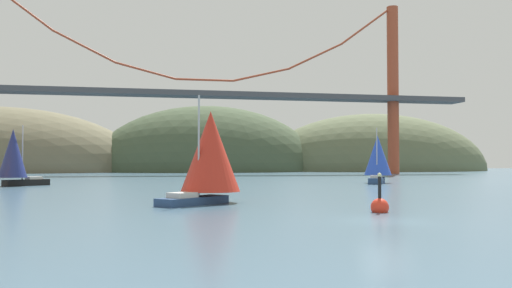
{
  "coord_description": "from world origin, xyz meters",
  "views": [
    {
      "loc": [
        -11.87,
        -25.32,
        3.09
      ],
      "look_at": [
        0.0,
        34.29,
        5.11
      ],
      "focal_mm": 36.57,
      "sensor_mm": 36.0,
      "label": 1
    }
  ],
  "objects": [
    {
      "name": "headland_center",
      "position": [
        5.0,
        135.0,
        0.0
      ],
      "size": [
        70.31,
        44.0,
        40.22
      ],
      "primitive_type": "ellipsoid",
      "color": "#425138",
      "rests_on": "ground_plane"
    },
    {
      "name": "channel_buoy",
      "position": [
        1.68,
        4.27,
        0.37
      ],
      "size": [
        1.1,
        1.1,
        2.64
      ],
      "color": "red",
      "rests_on": "ground_plane"
    },
    {
      "name": "sailboat_navy_sail",
      "position": [
        -28.7,
        43.95,
        3.73
      ],
      "size": [
        6.37,
        5.99,
        7.67
      ],
      "color": "black",
      "rests_on": "ground_plane"
    },
    {
      "name": "suspension_bridge",
      "position": [
        0.0,
        95.0,
        19.7
      ],
      "size": [
        130.0,
        6.0,
        42.05
      ],
      "color": "#A34228",
      "rests_on": "ground_plane"
    },
    {
      "name": "headland_right",
      "position": [
        60.0,
        135.0,
        0.0
      ],
      "size": [
        76.97,
        44.0,
        37.34
      ],
      "primitive_type": "ellipsoid",
      "color": "#5B6647",
      "rests_on": "ground_plane"
    },
    {
      "name": "ground_plane",
      "position": [
        0.0,
        0.0,
        0.0
      ],
      "size": [
        360.0,
        360.0,
        0.0
      ],
      "primitive_type": "plane",
      "color": "#426075"
    },
    {
      "name": "sailboat_blue_spinnaker",
      "position": [
        19.41,
        43.59,
        3.56
      ],
      "size": [
        5.83,
        7.45,
        7.78
      ],
      "color": "navy",
      "rests_on": "ground_plane"
    },
    {
      "name": "sailboat_scarlet_sail",
      "position": [
        -7.71,
        13.22,
        3.64
      ],
      "size": [
        7.27,
        6.99,
        7.9
      ],
      "color": "navy",
      "rests_on": "ground_plane"
    }
  ]
}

